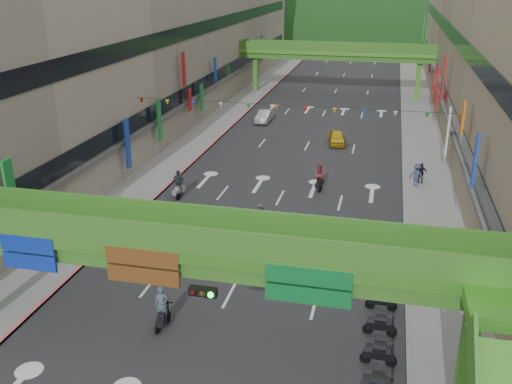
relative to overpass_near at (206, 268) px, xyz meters
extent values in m
cube|color=#28282B|center=(-0.93, 44.62, -5.20)|extent=(18.00, 140.00, 0.02)
cube|color=gray|center=(-11.93, 44.62, -5.13)|extent=(4.00, 140.00, 0.15)
cube|color=gray|center=(10.07, 44.62, -5.13)|extent=(4.00, 140.00, 0.15)
cube|color=#CC5959|center=(-10.03, 44.62, -5.12)|extent=(0.20, 140.00, 0.18)
cube|color=gray|center=(8.17, 44.62, -5.12)|extent=(0.20, 140.00, 0.18)
cube|color=#9E937F|center=(-19.93, 44.62, 4.29)|extent=(12.00, 95.00, 19.00)
cube|color=black|center=(-13.88, 44.62, -1.01)|extent=(0.08, 90.25, 1.40)
cube|color=black|center=(-13.88, 44.62, 4.99)|extent=(0.08, 90.25, 1.40)
cube|color=gray|center=(18.07, 44.62, 4.29)|extent=(12.00, 95.00, 19.00)
cube|color=black|center=(12.02, 44.62, -1.01)|extent=(0.08, 90.25, 1.40)
cube|color=black|center=(12.02, 44.62, 4.99)|extent=(0.08, 90.25, 1.40)
cube|color=#4C9E2D|center=(-0.93, 0.62, 0.54)|extent=(28.00, 2.20, 0.50)
cube|color=#387223|center=(-0.93, 0.62, -0.06)|extent=(28.00, 1.76, 0.70)
cube|color=#4C9E2D|center=(10.07, 0.62, -2.81)|extent=(0.60, 0.60, 4.80)
cube|color=#387223|center=(-0.93, -0.42, 1.34)|extent=(28.00, 0.12, 1.10)
cube|color=#387223|center=(-0.93, 1.66, 1.34)|extent=(28.00, 0.12, 1.10)
cube|color=navy|center=(-7.43, -0.46, -0.06)|extent=(2.40, 0.12, 1.50)
cube|color=#593314|center=(-2.43, -0.46, -0.06)|extent=(3.00, 0.12, 1.50)
cube|color=#0C5926|center=(4.07, -0.46, -0.06)|extent=(3.20, 0.12, 1.50)
cube|color=black|center=(0.07, -0.61, -0.71)|extent=(1.10, 0.28, 0.35)
cube|color=#4C9E2D|center=(-0.93, 59.62, 0.54)|extent=(28.00, 2.20, 0.50)
cube|color=#387223|center=(-0.93, 59.62, -0.06)|extent=(28.00, 1.76, 0.70)
cube|color=#4C9E2D|center=(-11.93, 59.62, -2.81)|extent=(0.60, 0.60, 4.80)
cube|color=#4C9E2D|center=(10.07, 59.62, -2.81)|extent=(0.60, 0.60, 4.80)
cube|color=#387223|center=(-0.93, 58.58, 1.34)|extent=(28.00, 0.12, 1.10)
cube|color=#387223|center=(-0.93, 60.66, 1.34)|extent=(28.00, 0.12, 1.10)
ellipsoid|color=#1C4419|center=(-15.93, 154.62, -5.21)|extent=(168.00, 140.00, 112.00)
ellipsoid|color=#1C4419|center=(24.07, 174.62, -5.21)|extent=(208.00, 176.00, 128.00)
cylinder|color=black|center=(-0.93, 24.62, 0.99)|extent=(26.00, 0.03, 0.03)
cone|color=red|center=(-13.43, 24.62, 0.74)|extent=(0.36, 0.36, 0.40)
cone|color=gold|center=(-11.16, 24.62, 0.74)|extent=(0.36, 0.36, 0.40)
cone|color=#193FB2|center=(-8.89, 24.62, 0.74)|extent=(0.36, 0.36, 0.40)
cone|color=silver|center=(-6.61, 24.62, 0.74)|extent=(0.36, 0.36, 0.40)
cone|color=#198C33|center=(-4.34, 24.62, 0.74)|extent=(0.36, 0.36, 0.40)
cone|color=orange|center=(-2.07, 24.62, 0.74)|extent=(0.36, 0.36, 0.40)
cone|color=red|center=(0.20, 24.62, 0.74)|extent=(0.36, 0.36, 0.40)
cone|color=gold|center=(2.48, 24.62, 0.74)|extent=(0.36, 0.36, 0.40)
cone|color=#193FB2|center=(4.75, 24.62, 0.74)|extent=(0.36, 0.36, 0.40)
cone|color=silver|center=(7.02, 24.62, 0.74)|extent=(0.36, 0.36, 0.40)
cone|color=#198C33|center=(9.29, 24.62, 0.74)|extent=(0.36, 0.36, 0.40)
cone|color=orange|center=(11.57, 24.62, 0.74)|extent=(0.36, 0.36, 0.40)
cube|color=black|center=(-3.26, 2.94, -4.66)|extent=(0.54, 1.34, 0.35)
cube|color=black|center=(-3.26, 2.94, -4.41)|extent=(0.38, 0.59, 0.18)
cube|color=black|center=(-3.18, 3.48, -4.16)|extent=(0.55, 0.14, 0.06)
cylinder|color=black|center=(-3.18, 3.48, -4.96)|extent=(0.17, 0.51, 0.50)
cylinder|color=black|center=(-3.34, 2.39, -4.96)|extent=(0.17, 0.51, 0.50)
imported|color=#44525F|center=(-3.26, 2.94, -3.94)|extent=(0.72, 0.53, 1.82)
cube|color=black|center=(1.72, 22.97, -4.66)|extent=(0.59, 1.34, 0.35)
cube|color=black|center=(1.72, 22.97, -4.41)|extent=(0.40, 0.60, 0.18)
cube|color=black|center=(1.62, 23.51, -4.16)|extent=(0.55, 0.16, 0.06)
cylinder|color=black|center=(1.62, 23.51, -4.96)|extent=(0.19, 0.51, 0.50)
cylinder|color=black|center=(1.83, 22.43, -4.96)|extent=(0.19, 0.51, 0.50)
imported|color=maroon|center=(1.72, 22.97, -3.99)|extent=(0.95, 0.80, 1.73)
cube|color=gray|center=(-8.37, 18.98, -4.66)|extent=(0.63, 1.35, 0.35)
cube|color=gray|center=(-8.37, 18.98, -4.41)|extent=(0.42, 0.60, 0.18)
cube|color=gray|center=(-8.50, 19.51, -4.16)|extent=(0.55, 0.18, 0.06)
cylinder|color=black|center=(-8.50, 19.51, -4.96)|extent=(0.21, 0.51, 0.50)
cylinder|color=black|center=(-8.25, 18.44, -4.96)|extent=(0.21, 0.51, 0.50)
imported|color=#253139|center=(-8.37, 18.98, -3.95)|extent=(1.14, 0.67, 1.82)
cube|color=maroon|center=(-0.94, 13.89, -4.66)|extent=(0.49, 1.33, 0.35)
cube|color=maroon|center=(-0.94, 13.89, -4.41)|extent=(0.36, 0.58, 0.18)
cube|color=maroon|center=(-0.88, 14.43, -4.16)|extent=(0.55, 0.12, 0.06)
cylinder|color=black|center=(-0.88, 14.43, -4.96)|extent=(0.15, 0.51, 0.50)
cylinder|color=black|center=(-1.00, 13.34, -4.96)|extent=(0.15, 0.51, 0.50)
imported|color=#36373C|center=(-0.94, 13.89, -3.93)|extent=(0.97, 0.69, 1.85)
cube|color=black|center=(6.87, 0.22, -4.41)|extent=(0.55, 0.30, 0.18)
cube|color=black|center=(7.42, 0.22, -4.16)|extent=(0.06, 0.55, 0.06)
cube|color=black|center=(6.87, 2.42, -4.66)|extent=(1.30, 0.36, 0.35)
cube|color=black|center=(6.87, 2.42, -4.41)|extent=(0.55, 0.30, 0.18)
cube|color=black|center=(7.42, 2.42, -4.16)|extent=(0.06, 0.55, 0.06)
cylinder|color=black|center=(7.42, 2.42, -4.96)|extent=(0.50, 0.10, 0.50)
cylinder|color=black|center=(6.32, 2.42, -4.96)|extent=(0.50, 0.10, 0.50)
cube|color=black|center=(6.87, 4.62, -4.66)|extent=(1.30, 0.36, 0.35)
cube|color=black|center=(6.87, 4.62, -4.41)|extent=(0.55, 0.30, 0.18)
cube|color=black|center=(7.42, 4.62, -4.16)|extent=(0.06, 0.55, 0.06)
cylinder|color=black|center=(7.42, 4.62, -4.96)|extent=(0.50, 0.10, 0.50)
cylinder|color=black|center=(6.32, 4.62, -4.96)|extent=(0.50, 0.10, 0.50)
cube|color=black|center=(6.87, 6.82, -4.66)|extent=(1.30, 0.36, 0.35)
cube|color=black|center=(6.87, 6.82, -4.41)|extent=(0.55, 0.30, 0.18)
cube|color=black|center=(7.42, 6.82, -4.16)|extent=(0.06, 0.55, 0.06)
cylinder|color=black|center=(7.42, 6.82, -4.96)|extent=(0.50, 0.10, 0.50)
cylinder|color=black|center=(6.32, 6.82, -4.96)|extent=(0.50, 0.10, 0.50)
cube|color=black|center=(6.87, 9.02, -4.66)|extent=(1.30, 0.36, 0.35)
cube|color=black|center=(6.87, 9.02, -4.41)|extent=(0.55, 0.30, 0.18)
cube|color=black|center=(7.42, 9.02, -4.16)|extent=(0.06, 0.55, 0.06)
cylinder|color=black|center=(7.42, 9.02, -4.96)|extent=(0.50, 0.10, 0.50)
cylinder|color=black|center=(6.32, 9.02, -4.96)|extent=(0.50, 0.10, 0.50)
imported|color=#BABCC1|center=(-6.99, 42.94, -4.54)|extent=(1.53, 4.10, 1.34)
imported|color=gold|center=(1.80, 35.99, -4.56)|extent=(2.10, 3.98, 1.29)
imported|color=#BF1A46|center=(11.27, 12.20, -4.45)|extent=(0.78, 0.64, 1.52)
imported|color=black|center=(9.42, 26.04, -4.38)|extent=(0.98, 0.44, 1.64)
imported|color=navy|center=(9.07, 25.15, -4.29)|extent=(1.00, 0.84, 1.84)
camera|label=1|loc=(6.33, -18.58, 10.73)|focal=40.00mm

